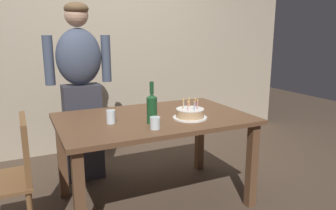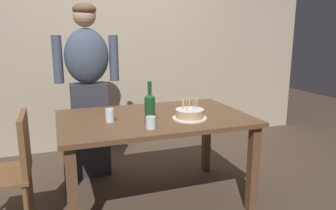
{
  "view_description": "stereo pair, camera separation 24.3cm",
  "coord_description": "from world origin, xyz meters",
  "px_view_note": "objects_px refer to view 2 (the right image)",
  "views": [
    {
      "loc": [
        -0.96,
        -2.3,
        1.4
      ],
      "look_at": [
        0.09,
        -0.07,
        0.84
      ],
      "focal_mm": 34.36,
      "sensor_mm": 36.0,
      "label": 1
    },
    {
      "loc": [
        -0.74,
        -2.4,
        1.4
      ],
      "look_at": [
        0.09,
        -0.07,
        0.84
      ],
      "focal_mm": 34.36,
      "sensor_mm": 36.0,
      "label": 2
    }
  ],
  "objects_px": {
    "birthday_cake": "(190,114)",
    "person_man_bearded": "(88,88)",
    "water_glass_far": "(110,115)",
    "dining_chair": "(11,167)",
    "wine_bottle": "(150,107)",
    "water_glass_near": "(151,123)"
  },
  "relations": [
    {
      "from": "birthday_cake",
      "to": "person_man_bearded",
      "type": "relative_size",
      "value": 0.16
    },
    {
      "from": "birthday_cake",
      "to": "person_man_bearded",
      "type": "xyz_separation_m",
      "value": [
        -0.67,
        0.9,
        0.1
      ]
    },
    {
      "from": "birthday_cake",
      "to": "water_glass_far",
      "type": "height_order",
      "value": "birthday_cake"
    },
    {
      "from": "birthday_cake",
      "to": "person_man_bearded",
      "type": "distance_m",
      "value": 1.13
    },
    {
      "from": "dining_chair",
      "to": "water_glass_far",
      "type": "bearing_deg",
      "value": 97.47
    },
    {
      "from": "birthday_cake",
      "to": "wine_bottle",
      "type": "relative_size",
      "value": 0.86
    },
    {
      "from": "water_glass_far",
      "to": "water_glass_near",
      "type": "bearing_deg",
      "value": -48.27
    },
    {
      "from": "birthday_cake",
      "to": "water_glass_near",
      "type": "bearing_deg",
      "value": -158.53
    },
    {
      "from": "wine_bottle",
      "to": "birthday_cake",
      "type": "bearing_deg",
      "value": -0.7
    },
    {
      "from": "water_glass_near",
      "to": "wine_bottle",
      "type": "bearing_deg",
      "value": 75.74
    },
    {
      "from": "water_glass_near",
      "to": "person_man_bearded",
      "type": "xyz_separation_m",
      "value": [
        -0.31,
        1.04,
        0.09
      ]
    },
    {
      "from": "birthday_cake",
      "to": "dining_chair",
      "type": "distance_m",
      "value": 1.32
    },
    {
      "from": "birthday_cake",
      "to": "person_man_bearded",
      "type": "bearing_deg",
      "value": 126.5
    },
    {
      "from": "water_glass_near",
      "to": "water_glass_far",
      "type": "height_order",
      "value": "water_glass_far"
    },
    {
      "from": "water_glass_near",
      "to": "water_glass_far",
      "type": "bearing_deg",
      "value": 131.73
    },
    {
      "from": "person_man_bearded",
      "to": "water_glass_far",
      "type": "bearing_deg",
      "value": 95.23
    },
    {
      "from": "birthday_cake",
      "to": "water_glass_far",
      "type": "bearing_deg",
      "value": 167.82
    },
    {
      "from": "birthday_cake",
      "to": "person_man_bearded",
      "type": "height_order",
      "value": "person_man_bearded"
    },
    {
      "from": "water_glass_far",
      "to": "dining_chair",
      "type": "distance_m",
      "value": 0.75
    },
    {
      "from": "birthday_cake",
      "to": "water_glass_near",
      "type": "height_order",
      "value": "birthday_cake"
    },
    {
      "from": "water_glass_near",
      "to": "water_glass_far",
      "type": "xyz_separation_m",
      "value": [
        -0.24,
        0.27,
        0.01
      ]
    },
    {
      "from": "water_glass_near",
      "to": "wine_bottle",
      "type": "height_order",
      "value": "wine_bottle"
    }
  ]
}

